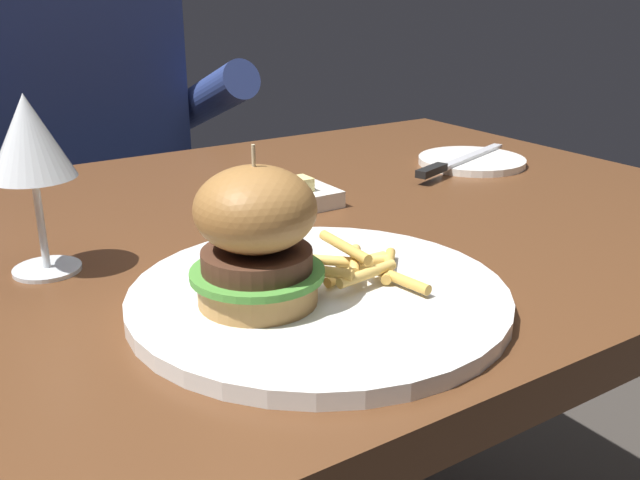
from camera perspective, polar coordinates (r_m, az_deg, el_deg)
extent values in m
cube|color=#56331C|center=(0.77, -8.54, -0.95)|extent=(1.28, 0.78, 0.04)
cylinder|color=#56331C|center=(1.47, 7.41, -6.11)|extent=(0.06, 0.06, 0.70)
cylinder|color=white|center=(0.60, -0.03, -4.54)|extent=(0.32, 0.32, 0.01)
cylinder|color=#B78447|center=(0.57, -4.99, -3.91)|extent=(0.10, 0.10, 0.02)
cylinder|color=#4C9338|center=(0.56, -5.04, -2.61)|extent=(0.11, 0.11, 0.01)
cylinder|color=#4C2D1E|center=(0.56, -5.07, -1.56)|extent=(0.09, 0.09, 0.02)
ellipsoid|color=#9C6A35|center=(0.54, -5.20, 2.48)|extent=(0.10, 0.10, 0.07)
cylinder|color=#CCB78C|center=(0.54, -5.29, 5.02)|extent=(0.00, 0.00, 0.05)
cylinder|color=#EABC5B|center=(0.64, 3.48, -1.66)|extent=(0.05, 0.01, 0.01)
cylinder|color=#EABC5B|center=(0.63, 3.36, -1.69)|extent=(0.05, 0.03, 0.01)
cylinder|color=gold|center=(0.63, 5.50, -2.04)|extent=(0.05, 0.06, 0.01)
cylinder|color=#EABC5B|center=(0.62, 1.08, -1.67)|extent=(0.04, 0.04, 0.01)
cylinder|color=#EABC5B|center=(0.62, 2.82, -1.63)|extent=(0.04, 0.05, 0.01)
cylinder|color=gold|center=(0.60, 6.51, -3.17)|extent=(0.02, 0.06, 0.01)
cylinder|color=#EABC5B|center=(0.59, 3.77, -2.71)|extent=(0.06, 0.02, 0.01)
cylinder|color=gold|center=(0.58, 0.80, -2.44)|extent=(0.03, 0.04, 0.01)
cylinder|color=gold|center=(0.61, 1.99, -0.55)|extent=(0.01, 0.07, 0.01)
cylinder|color=#EABC5B|center=(0.61, 2.38, -2.64)|extent=(0.06, 0.02, 0.01)
cylinder|color=silver|center=(0.71, -20.97, -2.18)|extent=(0.06, 0.06, 0.00)
cylinder|color=silver|center=(0.70, -21.43, 1.25)|extent=(0.01, 0.01, 0.09)
cone|color=silver|center=(0.68, -22.29, 7.70)|extent=(0.08, 0.08, 0.07)
cylinder|color=white|center=(1.07, 12.04, 6.21)|extent=(0.16, 0.16, 0.01)
cube|color=silver|center=(1.07, 12.07, 6.59)|extent=(0.17, 0.07, 0.00)
cube|color=black|center=(0.97, 8.92, 5.52)|extent=(0.06, 0.03, 0.01)
cube|color=white|center=(0.85, -1.84, 3.28)|extent=(0.09, 0.07, 0.02)
cube|color=#F4E58C|center=(0.84, -1.86, 4.46)|extent=(0.03, 0.03, 0.02)
cube|color=#282833|center=(1.57, -16.79, -9.99)|extent=(0.30, 0.22, 0.46)
cube|color=navy|center=(1.40, -18.80, 7.71)|extent=(0.36, 0.20, 0.52)
cylinder|color=navy|center=(1.38, -9.26, 10.92)|extent=(0.07, 0.34, 0.18)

